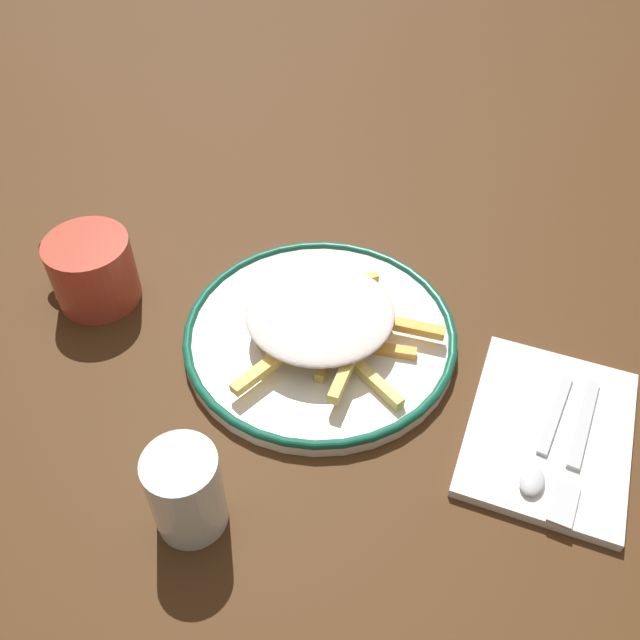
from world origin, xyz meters
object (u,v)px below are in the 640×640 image
object	(u,v)px
napkin	(549,432)
water_glass	(186,491)
fork	(578,447)
plate	(320,335)
fries_heap	(321,315)
spoon	(542,454)
coffee_mug	(92,270)

from	to	relation	value
napkin	water_glass	size ratio (longest dim) A/B	2.19
fork	water_glass	size ratio (longest dim) A/B	1.92
plate	fork	xyz separation A→B (m)	(-0.28, 0.03, 0.00)
fries_heap	spoon	xyz separation A→B (m)	(-0.25, 0.06, -0.02)
fork	coffee_mug	distance (m)	0.55
water_glass	fries_heap	bearing A→B (deg)	-93.46
coffee_mug	water_glass	bearing A→B (deg)	141.88
spoon	coffee_mug	bearing A→B (deg)	-0.96
plate	coffee_mug	world-z (taller)	coffee_mug
plate	water_glass	size ratio (longest dim) A/B	3.25
fries_heap	spoon	world-z (taller)	fries_heap
coffee_mug	spoon	bearing A→B (deg)	179.04
coffee_mug	fork	bearing A→B (deg)	-178.54
water_glass	spoon	bearing A→B (deg)	-145.22
fries_heap	napkin	distance (m)	0.26
water_glass	coffee_mug	bearing A→B (deg)	-38.12
plate	water_glass	world-z (taller)	water_glass
plate	fries_heap	size ratio (longest dim) A/B	1.24
fork	plate	bearing A→B (deg)	-6.09
fork	coffee_mug	xyz separation A→B (m)	(0.55, 0.01, 0.03)
napkin	spoon	size ratio (longest dim) A/B	1.31
fries_heap	water_glass	size ratio (longest dim) A/B	2.61
spoon	water_glass	xyz separation A→B (m)	(0.27, 0.19, 0.03)
fries_heap	napkin	size ratio (longest dim) A/B	1.19
plate	fries_heap	bearing A→B (deg)	-87.18
plate	fries_heap	distance (m)	0.03
plate	coffee_mug	size ratio (longest dim) A/B	2.46
fries_heap	coffee_mug	distance (m)	0.27
fries_heap	fork	distance (m)	0.29
plate	fork	distance (m)	0.28
napkin	spoon	distance (m)	0.04
plate	coffee_mug	distance (m)	0.27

